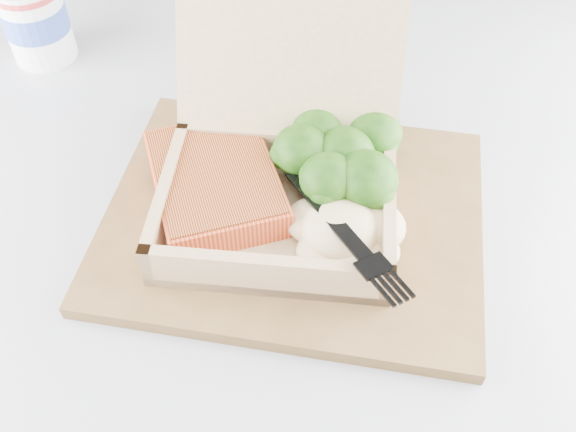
{
  "coord_description": "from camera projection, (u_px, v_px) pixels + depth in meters",
  "views": [
    {
      "loc": [
        -0.2,
        -0.36,
        1.19
      ],
      "look_at": [
        -0.17,
        -0.02,
        0.8
      ],
      "focal_mm": 40.0,
      "sensor_mm": 36.0,
      "label": 1
    }
  ],
  "objects": [
    {
      "name": "cafe_table",
      "position": [
        255.0,
        350.0,
        0.71
      ],
      "size": [
        0.99,
        0.99,
        0.75
      ],
      "rotation": [
        0.0,
        0.0,
        -0.16
      ],
      "color": "black",
      "rests_on": "floor"
    },
    {
      "name": "serving_tray",
      "position": [
        294.0,
        217.0,
        0.57
      ],
      "size": [
        0.38,
        0.34,
        0.01
      ],
      "primitive_type": "cube",
      "rotation": [
        0.0,
        0.0,
        -0.27
      ],
      "color": "brown",
      "rests_on": "cafe_table"
    },
    {
      "name": "takeout_container",
      "position": [
        281.0,
        158.0,
        0.54
      ],
      "size": [
        0.24,
        0.26,
        0.17
      ],
      "rotation": [
        0.0,
        0.0,
        -0.2
      ],
      "color": "tan",
      "rests_on": "serving_tray"
    },
    {
      "name": "salmon_fillet",
      "position": [
        215.0,
        183.0,
        0.55
      ],
      "size": [
        0.13,
        0.15,
        0.03
      ],
      "primitive_type": "cube",
      "rotation": [
        0.0,
        0.0,
        0.2
      ],
      "color": "orange",
      "rests_on": "takeout_container"
    },
    {
      "name": "broccoli_pile",
      "position": [
        344.0,
        160.0,
        0.56
      ],
      "size": [
        0.13,
        0.13,
        0.05
      ],
      "primitive_type": null,
      "color": "#3A7119",
      "rests_on": "takeout_container"
    },
    {
      "name": "mashed_potatoes",
      "position": [
        340.0,
        229.0,
        0.51
      ],
      "size": [
        0.1,
        0.09,
        0.04
      ],
      "primitive_type": "ellipsoid",
      "color": "#D5C18A",
      "rests_on": "takeout_container"
    },
    {
      "name": "plastic_fork",
      "position": [
        313.0,
        195.0,
        0.52
      ],
      "size": [
        0.08,
        0.16,
        0.02
      ],
      "rotation": [
        0.0,
        0.0,
        3.54
      ],
      "color": "black",
      "rests_on": "mashed_potatoes"
    },
    {
      "name": "paper_cup",
      "position": [
        35.0,
        19.0,
        0.7
      ],
      "size": [
        0.07,
        0.07,
        0.09
      ],
      "color": "white",
      "rests_on": "cafe_table"
    },
    {
      "name": "receipt",
      "position": [
        306.0,
        93.0,
        0.69
      ],
      "size": [
        0.1,
        0.14,
        0.0
      ],
      "primitive_type": "cube",
      "rotation": [
        0.0,
        0.0,
        -0.23
      ],
      "color": "white",
      "rests_on": "cafe_table"
    }
  ]
}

